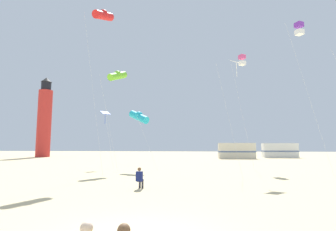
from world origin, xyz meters
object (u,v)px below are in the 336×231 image
rv_van_cream (236,151)px  kite_box_violet (299,29)px  kite_tube_cyan (139,117)px  kite_diamond_white (236,66)px  kite_tube_scarlet (103,15)px  kite_diamond_blue (105,114)px  rv_van_white (280,150)px  kite_flyer_standing (140,177)px  kite_box_rainbow (242,60)px  lighthouse_distant (44,119)px  kite_tube_lime (117,76)px

rv_van_cream → kite_box_violet: bearing=-86.0°
kite_tube_cyan → kite_box_violet: (14.83, -0.88, 7.66)m
kite_diamond_white → kite_tube_scarlet: bearing=179.5°
kite_diamond_white → kite_diamond_blue: bearing=152.9°
kite_tube_cyan → rv_van_white: size_ratio=0.90×
kite_flyer_standing → kite_box_violet: (12.35, 9.60, 12.16)m
kite_tube_cyan → rv_van_white: bearing=53.7°
kite_flyer_standing → kite_box_violet: size_ratio=0.09×
kite_diamond_white → kite_box_rainbow: 9.00m
kite_box_rainbow → kite_flyer_standing: bearing=-119.0°
kite_tube_scarlet → kite_box_rainbow: 15.35m
kite_flyer_standing → rv_van_white: bearing=-110.3°
rv_van_cream → kite_diamond_white: bearing=-98.9°
kite_box_violet → lighthouse_distant: bearing=146.0°
kite_box_rainbow → lighthouse_distant: lighthouse_distant is taller
kite_flyer_standing → kite_diamond_blue: (-6.76, 13.00, 5.06)m
kite_diamond_white → kite_tube_cyan: bearing=154.7°
kite_diamond_white → kite_box_violet: size_ratio=0.68×
kite_diamond_white → kite_tube_lime: bearing=158.9°
kite_flyer_standing → kite_tube_lime: kite_tube_lime is taller
lighthouse_distant → kite_diamond_white: bearing=-41.5°
kite_diamond_blue → lighthouse_distant: lighthouse_distant is taller
kite_diamond_blue → rv_van_cream: 27.82m
kite_flyer_standing → rv_van_cream: bearing=-100.8°
kite_diamond_white → kite_tube_cyan: kite_diamond_white is taller
rv_van_white → kite_diamond_blue: bearing=-133.8°
kite_tube_lime → kite_tube_scarlet: kite_tube_scarlet is taller
kite_diamond_white → lighthouse_distant: size_ratio=0.54×
kite_flyer_standing → kite_tube_lime: (-4.76, 10.61, 8.66)m
kite_flyer_standing → kite_diamond_blue: size_ratio=0.19×
kite_tube_scarlet → lighthouse_distant: lighthouse_distant is taller
kite_flyer_standing → kite_diamond_blue: 15.51m
lighthouse_distant → kite_box_violet: bearing=-34.0°
kite_tube_lime → rv_van_cream: (14.76, 24.17, -7.89)m
kite_flyer_standing → kite_tube_scarlet: size_ratio=0.08×
kite_box_rainbow → rv_van_white: (10.85, 25.10, -10.29)m
kite_diamond_blue → lighthouse_distant: size_ratio=0.36×
kite_tube_lime → rv_van_cream: size_ratio=1.54×
kite_tube_lime → kite_diamond_white: bearing=-21.1°
kite_box_rainbow → rv_van_white: bearing=66.6°
rv_van_cream → kite_box_rainbow: bearing=-96.7°
kite_tube_lime → kite_tube_cyan: bearing=-3.2°
kite_diamond_blue → rv_van_white: bearing=46.1°
rv_van_cream → rv_van_white: 10.20m
kite_box_violet → kite_box_rainbow: 6.66m
kite_diamond_blue → kite_tube_cyan: (4.28, -2.52, -0.56)m
kite_diamond_blue → rv_van_white: kite_diamond_blue is taller
rv_van_cream → kite_tube_cyan: bearing=-118.5°
lighthouse_distant → rv_van_white: bearing=2.7°
kite_tube_lime → kite_box_violet: (17.10, -1.01, 3.50)m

